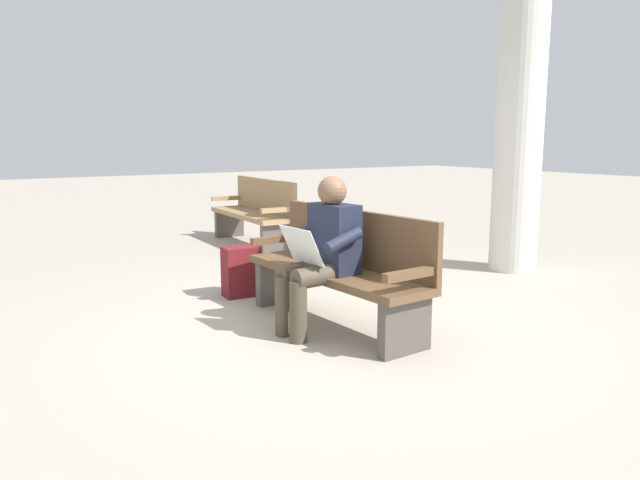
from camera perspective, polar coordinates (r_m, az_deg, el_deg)
name	(u,v)px	position (r m, az deg, el deg)	size (l,w,h in m)	color
ground_plane	(333,325)	(4.83, 1.27, -8.00)	(40.00, 40.00, 0.00)	#A89E8E
bench_near	(341,267)	(4.75, 1.97, -2.56)	(1.82, 0.58, 0.90)	brown
person_seated	(322,250)	(4.52, 0.21, -0.98)	(0.59, 0.59, 1.18)	#1E2338
backpack	(241,272)	(5.68, -7.44, -2.98)	(0.27, 0.34, 0.47)	maroon
bench_far	(256,211)	(8.37, -6.08, 2.70)	(1.82, 0.56, 0.90)	#9E7A51
support_pillar	(521,101)	(6.99, 18.35, 12.28)	(0.51, 0.51, 3.69)	silver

